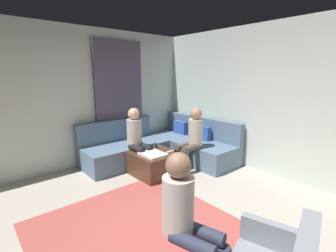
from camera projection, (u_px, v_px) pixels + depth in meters
wall_back at (289, 102)px, 4.06m from camera, size 6.00×0.12×2.70m
wall_left at (53, 100)px, 4.36m from camera, size 0.12×6.00×2.70m
curtain_panel at (120, 101)px, 5.13m from camera, size 0.06×1.10×2.50m
area_rug at (148, 239)px, 2.68m from camera, size 2.60×2.20×0.01m
sectional_couch at (163, 147)px, 5.15m from camera, size 2.10×2.55×0.87m
ottoman at (155, 163)px, 4.40m from camera, size 0.76×0.76×0.42m
folded_blanket at (153, 154)px, 4.20m from camera, size 0.44×0.36×0.04m
coffee_mug at (155, 145)px, 4.62m from camera, size 0.08×0.08×0.10m
game_remote at (170, 152)px, 4.36m from camera, size 0.05×0.15×0.02m
person_on_couch_back at (192, 137)px, 4.52m from camera, size 0.30×0.60×1.20m
person_on_couch_side at (137, 137)px, 4.48m from camera, size 0.60×0.30×1.20m
person_on_armchair at (187, 214)px, 2.05m from camera, size 0.61×0.40×1.18m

